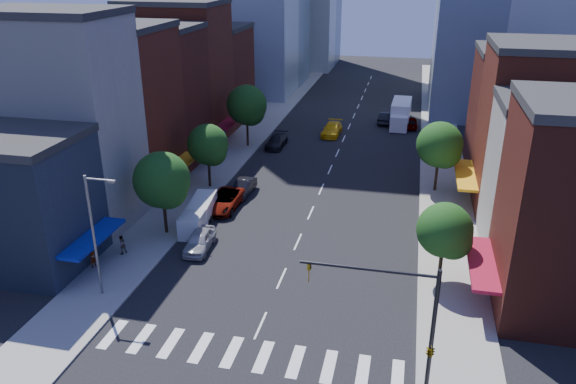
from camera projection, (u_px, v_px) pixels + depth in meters
name	position (u px, v px, depth m)	size (l,w,h in m)	color
ground	(261.00, 325.00, 36.78)	(220.00, 220.00, 0.00)	black
sidewalk_left	(249.00, 136.00, 75.26)	(5.00, 120.00, 0.15)	gray
sidewalk_right	(441.00, 149.00, 70.20)	(5.00, 120.00, 0.15)	gray
crosswalk	(248.00, 354.00, 34.08)	(19.00, 3.00, 0.01)	silver
bldg_left_0	(7.00, 203.00, 42.70)	(12.00, 8.00, 10.00)	#303951
bldg_left_1	(60.00, 124.00, 48.34)	(12.00, 8.00, 18.00)	silver
bldg_left_2	(111.00, 111.00, 56.38)	(12.00, 9.00, 16.00)	maroon
bldg_left_3	(149.00, 97.00, 64.22)	(12.00, 8.00, 15.00)	#501C14
bldg_left_4	(178.00, 74.00, 71.48)	(12.00, 9.00, 17.00)	maroon
bldg_left_5	(205.00, 76.00, 80.80)	(12.00, 10.00, 13.00)	#501C14
bldg_right_1	(570.00, 184.00, 43.70)	(12.00, 8.00, 12.00)	silver
bldg_right_2	(550.00, 133.00, 51.21)	(12.00, 10.00, 15.00)	maroon
bldg_right_3	(530.00, 115.00, 60.60)	(12.00, 10.00, 13.00)	#501C14
traffic_signal	(421.00, 336.00, 29.11)	(7.24, 2.24, 8.00)	black
streetlight	(95.00, 229.00, 38.03)	(2.25, 0.25, 9.00)	slate
tree_left_near	(163.00, 182.00, 47.02)	(4.80, 4.80, 7.30)	black
tree_left_mid	(209.00, 146.00, 57.05)	(4.20, 4.20, 6.65)	black
tree_left_far	(248.00, 107.00, 69.38)	(5.00, 5.00, 7.75)	black
tree_right_near	(447.00, 233.00, 39.93)	(4.00, 4.00, 6.20)	black
tree_right_far	(441.00, 147.00, 55.86)	(4.60, 4.60, 7.20)	black
parked_car_front	(200.00, 240.00, 46.09)	(1.87, 4.65, 1.59)	#A5A4A9
parked_car_second	(243.00, 188.00, 56.77)	(1.59, 4.57, 1.51)	black
parked_car_third	(224.00, 201.00, 53.58)	(2.73, 5.91, 1.64)	#999999
parked_car_rear	(277.00, 141.00, 71.09)	(2.09, 5.13, 1.49)	black
cargo_van_near	(195.00, 221.00, 49.14)	(2.26, 4.80, 1.98)	silver
cargo_van_far	(202.00, 209.00, 51.37)	(2.48, 4.88, 1.99)	silver
taxi	(332.00, 129.00, 75.76)	(2.28, 5.60, 1.62)	yellow
traffic_car_oncoming	(386.00, 118.00, 81.23)	(1.70, 4.88, 1.61)	black
traffic_car_far	(411.00, 122.00, 79.05)	(1.87, 4.65, 1.58)	#999999
box_truck	(401.00, 114.00, 79.95)	(2.81, 8.53, 3.41)	white
pedestrian_near	(93.00, 258.00, 43.13)	(0.59, 0.39, 1.63)	#999999
pedestrian_far	(121.00, 245.00, 45.07)	(0.78, 0.61, 1.60)	#999999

